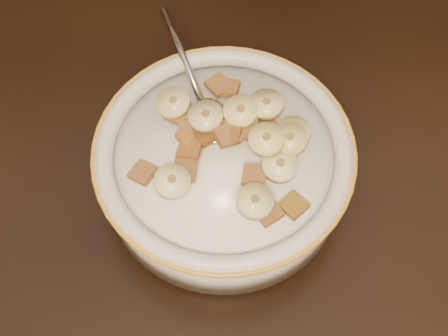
{
  "coord_description": "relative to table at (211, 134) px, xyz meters",
  "views": [
    {
      "loc": [
        0.03,
        -0.35,
        1.29
      ],
      "look_at": [
        0.02,
        -0.07,
        0.78
      ],
      "focal_mm": 50.0,
      "sensor_mm": 36.0,
      "label": 1
    }
  ],
  "objects": [
    {
      "name": "cereal_square_8",
      "position": [
        0.02,
        -0.06,
        0.1
      ],
      "size": [
        0.02,
        0.02,
        0.01
      ],
      "primitive_type": "cube",
      "rotation": [
        -0.09,
        -0.05,
        1.4
      ],
      "color": "brown",
      "rests_on": "milk"
    },
    {
      "name": "cereal_square_5",
      "position": [
        -0.02,
        -0.09,
        0.09
      ],
      "size": [
        0.02,
        0.02,
        0.01
      ],
      "primitive_type": "cube",
      "rotation": [
        0.05,
        0.08,
        1.5
      ],
      "color": "brown",
      "rests_on": "milk"
    },
    {
      "name": "floor",
      "position": [
        0.0,
        0.0,
        -0.78
      ],
      "size": [
        4.0,
        4.5,
        0.1
      ],
      "primitive_type": "cube",
      "color": "#422816",
      "rests_on": "ground"
    },
    {
      "name": "banana_slice_0",
      "position": [
        0.03,
        -0.04,
        0.1
      ],
      "size": [
        0.04,
        0.04,
        0.01
      ],
      "primitive_type": "cylinder",
      "rotation": [
        0.02,
        -0.1,
        0.57
      ],
      "color": "#FBED98",
      "rests_on": "milk"
    },
    {
      "name": "cereal_square_18",
      "position": [
        0.01,
        -0.05,
        0.09
      ],
      "size": [
        0.03,
        0.03,
        0.01
      ],
      "primitive_type": "cube",
      "rotation": [
        -0.12,
        0.02,
        2.63
      ],
      "color": "brown",
      "rests_on": "milk"
    },
    {
      "name": "banana_slice_7",
      "position": [
        -0.03,
        -0.03,
        0.1
      ],
      "size": [
        0.04,
        0.04,
        0.02
      ],
      "primitive_type": "cylinder",
      "rotation": [
        -0.11,
        -0.14,
        1.35
      ],
      "color": "#FFDF9A",
      "rests_on": "milk"
    },
    {
      "name": "cereal_square_22",
      "position": [
        -0.03,
        -0.02,
        0.08
      ],
      "size": [
        0.02,
        0.02,
        0.01
      ],
      "primitive_type": "cube",
      "rotation": [
        -0.09,
        0.11,
        0.14
      ],
      "color": "brown",
      "rests_on": "milk"
    },
    {
      "name": "cereal_square_4",
      "position": [
        0.04,
        -0.04,
        0.09
      ],
      "size": [
        0.02,
        0.02,
        0.01
      ],
      "primitive_type": "cube",
      "rotation": [
        0.16,
        -0.1,
        1.73
      ],
      "color": "olive",
      "rests_on": "milk"
    },
    {
      "name": "cereal_square_19",
      "position": [
        -0.01,
        -0.07,
        0.09
      ],
      "size": [
        0.02,
        0.02,
        0.01
      ],
      "primitive_type": "cube",
      "rotation": [
        0.12,
        0.13,
        3.0
      ],
      "color": "brown",
      "rests_on": "milk"
    },
    {
      "name": "cereal_square_10",
      "position": [
        0.02,
        0.0,
        0.08
      ],
      "size": [
        0.02,
        0.02,
        0.01
      ],
      "primitive_type": "cube",
      "rotation": [
        0.17,
        0.08,
        2.94
      ],
      "color": "brown",
      "rests_on": "milk"
    },
    {
      "name": "cereal_square_15",
      "position": [
        -0.01,
        -0.06,
        0.09
      ],
      "size": [
        0.03,
        0.03,
        0.01
      ],
      "primitive_type": "cube",
      "rotation": [
        0.22,
        -0.12,
        2.26
      ],
      "color": "#92521F",
      "rests_on": "milk"
    },
    {
      "name": "cereal_square_16",
      "position": [
        -0.02,
        -0.04,
        0.09
      ],
      "size": [
        0.03,
        0.03,
        0.01
      ],
      "primitive_type": "cube",
      "rotation": [
        -0.08,
        0.1,
        2.74
      ],
      "color": "brown",
      "rests_on": "milk"
    },
    {
      "name": "cereal_square_12",
      "position": [
        0.05,
        -0.05,
        0.09
      ],
      "size": [
        0.03,
        0.03,
        0.01
      ],
      "primitive_type": "cube",
      "rotation": [
        0.08,
        -0.11,
        0.35
      ],
      "color": "brown",
      "rests_on": "milk"
    },
    {
      "name": "cereal_square_6",
      "position": [
        -0.03,
        -0.02,
        0.08
      ],
      "size": [
        0.03,
        0.03,
        0.01
      ],
      "primitive_type": "cube",
      "rotation": [
        -0.0,
        -0.05,
        0.39
      ],
      "color": "#9A5828",
      "rests_on": "milk"
    },
    {
      "name": "banana_slice_1",
      "position": [
        0.08,
        -0.06,
        0.1
      ],
      "size": [
        0.04,
        0.04,
        0.02
      ],
      "primitive_type": "cylinder",
      "rotation": [
        -0.1,
        -0.14,
        0.43
      ],
      "color": "#E7DA7D",
      "rests_on": "milk"
    },
    {
      "name": "cereal_square_0",
      "position": [
        0.05,
        -0.03,
        0.08
      ],
      "size": [
        0.03,
        0.03,
        0.01
      ],
      "primitive_type": "cube",
      "rotation": [
        -0.13,
        0.17,
        2.72
      ],
      "color": "brown",
      "rests_on": "milk"
    },
    {
      "name": "cereal_square_17",
      "position": [
        0.03,
        -0.03,
        0.09
      ],
      "size": [
        0.03,
        0.03,
        0.01
      ],
      "primitive_type": "cube",
      "rotation": [
        -0.15,
        -0.09,
        2.3
      ],
      "color": "brown",
      "rests_on": "milk"
    },
    {
      "name": "cereal_square_20",
      "position": [
        0.04,
        -0.1,
        0.09
      ],
      "size": [
        0.02,
        0.02,
        0.01
      ],
      "primitive_type": "cube",
      "rotation": [
        -0.02,
        0.03,
        3.02
      ],
      "color": "brown",
      "rests_on": "milk"
    },
    {
      "name": "banana_slice_8",
      "position": [
        0.05,
        -0.07,
        0.11
      ],
      "size": [
        0.04,
        0.04,
        0.01
      ],
      "primitive_type": "cylinder",
      "rotation": [
        -0.05,
        -0.01,
        1.41
      ],
      "color": "#FFEF7C",
      "rests_on": "milk"
    },
    {
      "name": "cereal_square_11",
      "position": [
        -0.05,
        -0.09,
        0.08
      ],
      "size": [
        0.03,
        0.03,
        0.01
      ],
      "primitive_type": "cube",
      "rotation": [
        -0.2,
        0.01,
        1.04
      ],
      "color": "#946033",
      "rests_on": "milk"
    },
    {
      "name": "cereal_square_21",
      "position": [
        0.04,
        -0.05,
        0.09
      ],
      "size": [
        0.02,
        0.02,
        0.01
      ],
      "primitive_type": "cube",
      "rotation": [
        -0.21,
        -0.06,
        1.55
      ],
      "color": "olive",
      "rests_on": "milk"
    },
    {
      "name": "table",
      "position": [
        0.0,
        0.0,
        0.0
      ],
      "size": [
        1.44,
        0.97,
        0.04
      ],
      "primitive_type": "cube",
      "rotation": [
        0.0,
        0.0,
        -0.05
      ],
      "color": "black",
      "rests_on": "floor"
    },
    {
      "name": "banana_slice_6",
      "position": [
        -0.03,
        -0.11,
        0.09
      ],
      "size": [
        0.04,
        0.04,
        0.01
      ],
      "primitive_type": "cylinder",
      "rotation": [
        0.12,
        -0.03,
        1.71
      ],
      "color": "#FEEE9C",
      "rests_on": "milk"
    },
    {
      "name": "banana_slice_2",
      "position": [
        0.04,
        -0.13,
        0.1
      ],
      "size": [
        0.04,
        0.04,
        0.01
      ],
      "primitive_type": "cylinder",
      "rotation": [
        0.1,
        0.07,
        1.05
      ],
      "color": "#EEE396",
      "rests_on": "milk"
    },
    {
      "name": "spoon",
      "position": [
        0.0,
        -0.04,
        0.08
      ],
      "size": [
        0.06,
        0.07,
        0.01
      ],
      "primitive_type": "ellipsoid",
      "rotation": [
        0.0,
        0.0,
        3.56
      ],
      "color": "#BABCC5",
      "rests_on": "cereal_bowl"
    },
    {
      "name": "banana_slice_9",
      "position": [
        0.07,
        -0.09,
        0.09
      ],
      "size": [
        0.03,
        0.03,
        0.01
      ],
      "primitive_type": "cylinder",
      "rotation": [
        0.05,
        0.01,
        0.01
      ],
      "color": "#FAEFA3",
      "rests_on": "milk"
    },
    {
      "name": "cereal_square_24",
      "position": [
        0.06,
        -0.13,
        0.08
      ],
      "size": [
        0.03,
        0.03,
        0.01
      ],
      "primitive_type": "cube",
      "rotation": [
        -0.07,
        0.06,
        2.17
      ],
      "color": "brown",
      "rests_on": "milk"
    },
    {
      "name": "banana_slice_5",
      "position": [
        0.05,
        -0.03,
        0.1
      ],
      "size": [
        0.03,
        0.03,
        0.02
      ],
      "primitive_type": "cylinder",
      "rotation": [
        -0.1,
        0.13,
        1.55
      ],
      "color": "#ECD887",
      "rests_on": "milk"
    },
    {
      "name": "banana_slice_4",
      "position": [
        0.07,
        -0.06,
        0.1
      ],
      "size": [
        0.04,
        0.04,
        0.01
      ],
      "primitive_type": "cylinder",
      "rotation": [
        -0.07,
        0.03,
        2.23
      ],
      "color": "#DBB96D",
      "rests_on": "milk"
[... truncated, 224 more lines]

